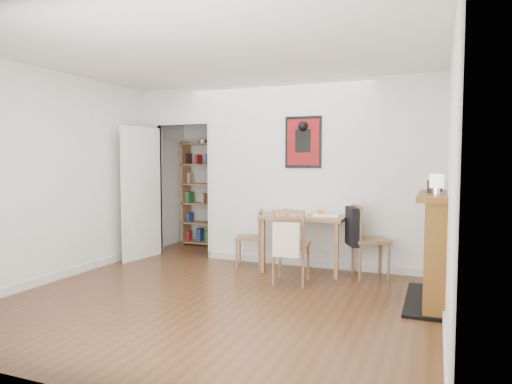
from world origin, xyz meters
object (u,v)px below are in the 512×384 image
at_px(chair_front, 291,245).
at_px(ceramic_jar_b, 439,187).
at_px(mantel_lamp, 437,182).
at_px(dining_table, 305,222).
at_px(notebook, 326,216).
at_px(fireplace, 436,245).
at_px(chair_left, 249,238).
at_px(bookshelf, 204,194).
at_px(orange_fruit, 320,212).
at_px(chair_right, 369,240).
at_px(ceramic_jar_a, 432,186).
at_px(red_glass, 286,212).

xyz_separation_m(chair_front, ceramic_jar_b, (1.65, 0.12, 0.74)).
bearing_deg(mantel_lamp, ceramic_jar_b, 88.21).
xyz_separation_m(dining_table, notebook, (0.29, -0.01, 0.10)).
distance_m(dining_table, fireplace, 1.87).
bearing_deg(fireplace, chair_left, 162.43).
height_order(bookshelf, fireplace, bookshelf).
distance_m(chair_left, chair_front, 1.00).
distance_m(bookshelf, fireplace, 4.38).
xyz_separation_m(fireplace, notebook, (-1.38, 0.84, 0.15)).
height_order(dining_table, ceramic_jar_b, ceramic_jar_b).
bearing_deg(dining_table, chair_front, -88.45).
distance_m(fireplace, orange_fruit, 1.78).
distance_m(chair_right, ceramic_jar_a, 1.29).
xyz_separation_m(notebook, ceramic_jar_a, (1.32, -0.78, 0.46)).
height_order(fireplace, mantel_lamp, mantel_lamp).
xyz_separation_m(chair_left, fireplace, (2.44, -0.77, 0.21)).
bearing_deg(chair_right, bookshelf, 157.88).
distance_m(chair_left, mantel_lamp, 2.83).
xyz_separation_m(bookshelf, notebook, (2.48, -1.21, -0.13)).
bearing_deg(orange_fruit, bookshelf, 155.47).
xyz_separation_m(mantel_lamp, ceramic_jar_a, (-0.04, 0.44, -0.06)).
relative_size(bookshelf, red_glass, 21.37).
height_order(chair_right, fireplace, fireplace).
bearing_deg(ceramic_jar_b, fireplace, -91.71).
distance_m(dining_table, chair_right, 0.88).
bearing_deg(chair_front, dining_table, 91.55).
distance_m(fireplace, notebook, 1.62).
bearing_deg(dining_table, notebook, -1.12).
relative_size(bookshelf, ceramic_jar_b, 19.95).
height_order(fireplace, orange_fruit, fireplace).
height_order(chair_left, chair_right, chair_right).
bearing_deg(chair_front, chair_left, 143.08).
bearing_deg(ceramic_jar_b, red_glass, 165.41).
bearing_deg(dining_table, fireplace, -27.09).
xyz_separation_m(chair_left, ceramic_jar_a, (2.39, -0.71, 0.82)).
bearing_deg(chair_left, orange_fruit, 11.44).
bearing_deg(bookshelf, dining_table, -28.76).
relative_size(red_glass, ceramic_jar_b, 0.93).
relative_size(red_glass, ceramic_jar_a, 0.65).
bearing_deg(red_glass, orange_fruit, 22.59).
bearing_deg(ceramic_jar_b, chair_left, 168.82).
xyz_separation_m(fireplace, mantel_lamp, (-0.01, -0.38, 0.67)).
height_order(chair_right, mantel_lamp, mantel_lamp).
bearing_deg(chair_left, red_glass, 1.61).
xyz_separation_m(bookshelf, ceramic_jar_a, (3.80, -1.99, 0.32)).
height_order(fireplace, ceramic_jar_b, ceramic_jar_b).
distance_m(dining_table, bookshelf, 2.51).
distance_m(fireplace, ceramic_jar_a, 0.62).
relative_size(dining_table, red_glass, 13.04).
height_order(bookshelf, mantel_lamp, bookshelf).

